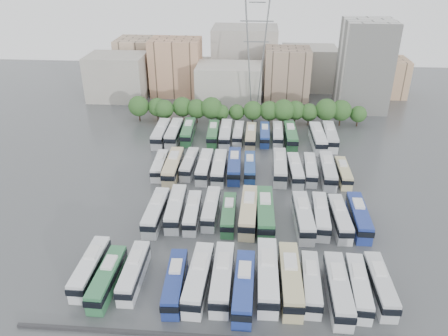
# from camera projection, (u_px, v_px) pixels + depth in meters

# --- Properties ---
(ground) EXTENTS (220.00, 220.00, 0.00)m
(ground) POSITION_uv_depth(u_px,v_px,m) (240.00, 203.00, 85.31)
(ground) COLOR #424447
(ground) RESTS_ON ground
(tree_line) EXTENTS (66.12, 7.53, 7.71)m
(tree_line) POSITION_uv_depth(u_px,v_px,m) (245.00, 110.00, 120.64)
(tree_line) COLOR black
(tree_line) RESTS_ON ground
(city_buildings) EXTENTS (102.00, 35.00, 20.00)m
(city_buildings) POSITION_uv_depth(u_px,v_px,m) (227.00, 68.00, 145.76)
(city_buildings) COLOR #9E998E
(city_buildings) RESTS_ON ground
(apartment_tower) EXTENTS (14.00, 14.00, 26.00)m
(apartment_tower) POSITION_uv_depth(u_px,v_px,m) (364.00, 66.00, 128.32)
(apartment_tower) COLOR silver
(apartment_tower) RESTS_ON ground
(electricity_pylon) EXTENTS (9.00, 6.91, 33.83)m
(electricity_pylon) POSITION_uv_depth(u_px,v_px,m) (256.00, 51.00, 120.80)
(electricity_pylon) COLOR slate
(electricity_pylon) RESTS_ON ground
(bus_r0_s0) EXTENTS (2.77, 12.01, 3.76)m
(bus_r0_s0) POSITION_uv_depth(u_px,v_px,m) (91.00, 267.00, 65.74)
(bus_r0_s0) COLOR silver
(bus_r0_s0) RESTS_ON ground
(bus_r0_s1) EXTENTS (2.86, 11.86, 3.70)m
(bus_r0_s1) POSITION_uv_depth(u_px,v_px,m) (107.00, 278.00, 63.75)
(bus_r0_s1) COLOR #307145
(bus_r0_s1) RESTS_ON ground
(bus_r0_s2) EXTENTS (2.57, 11.57, 3.63)m
(bus_r0_s2) POSITION_uv_depth(u_px,v_px,m) (134.00, 272.00, 65.00)
(bus_r0_s2) COLOR silver
(bus_r0_s2) RESTS_ON ground
(bus_r0_s4) EXTENTS (3.12, 11.89, 3.70)m
(bus_r0_s4) POSITION_uv_depth(u_px,v_px,m) (175.00, 282.00, 62.98)
(bus_r0_s4) COLOR navy
(bus_r0_s4) RESTS_ON ground
(bus_r0_s5) EXTENTS (3.38, 13.12, 4.08)m
(bus_r0_s5) POSITION_uv_depth(u_px,v_px,m) (199.00, 278.00, 63.44)
(bus_r0_s5) COLOR silver
(bus_r0_s5) RESTS_ON ground
(bus_r0_s6) EXTENTS (2.86, 12.95, 4.06)m
(bus_r0_s6) POSITION_uv_depth(u_px,v_px,m) (222.00, 277.00, 63.59)
(bus_r0_s6) COLOR silver
(bus_r0_s6) RESTS_ON ground
(bus_r0_s7) EXTENTS (3.00, 12.83, 4.01)m
(bus_r0_s7) POSITION_uv_depth(u_px,v_px,m) (244.00, 287.00, 61.88)
(bus_r0_s7) COLOR navy
(bus_r0_s7) RESTS_ON ground
(bus_r0_s8) EXTENTS (3.10, 13.72, 4.30)m
(bus_r0_s8) POSITION_uv_depth(u_px,v_px,m) (267.00, 275.00, 63.85)
(bus_r0_s8) COLOR silver
(bus_r0_s8) RESTS_ON ground
(bus_r0_s9) EXTENTS (3.10, 13.38, 4.19)m
(bus_r0_s9) POSITION_uv_depth(u_px,v_px,m) (290.00, 279.00, 63.19)
(bus_r0_s9) COLOR tan
(bus_r0_s9) RESTS_ON ground
(bus_r0_s10) EXTENTS (2.88, 11.46, 3.57)m
(bus_r0_s10) POSITION_uv_depth(u_px,v_px,m) (311.00, 283.00, 62.92)
(bus_r0_s10) COLOR silver
(bus_r0_s10) RESTS_ON ground
(bus_r0_s11) EXTENTS (2.90, 12.83, 4.02)m
(bus_r0_s11) POSITION_uv_depth(u_px,v_px,m) (338.00, 289.00, 61.53)
(bus_r0_s11) COLOR silver
(bus_r0_s11) RESTS_ON ground
(bus_r0_s12) EXTENTS (3.12, 11.73, 3.65)m
(bus_r0_s12) POSITION_uv_depth(u_px,v_px,m) (358.00, 286.00, 62.19)
(bus_r0_s12) COLOR silver
(bus_r0_s12) RESTS_ON ground
(bus_r0_s13) EXTENTS (2.71, 11.65, 3.64)m
(bus_r0_s13) POSITION_uv_depth(u_px,v_px,m) (380.00, 285.00, 62.54)
(bus_r0_s13) COLOR silver
(bus_r0_s13) RESTS_ON ground
(bus_r1_s2) EXTENTS (2.88, 12.50, 3.91)m
(bus_r1_s2) POSITION_uv_depth(u_px,v_px,m) (156.00, 212.00, 79.23)
(bus_r1_s2) COLOR silver
(bus_r1_s2) RESTS_ON ground
(bus_r1_s3) EXTENTS (3.16, 12.51, 3.90)m
(bus_r1_s3) POSITION_uv_depth(u_px,v_px,m) (176.00, 208.00, 80.31)
(bus_r1_s3) COLOR silver
(bus_r1_s3) RESTS_ON ground
(bus_r1_s4) EXTENTS (2.75, 11.23, 3.50)m
(bus_r1_s4) POSITION_uv_depth(u_px,v_px,m) (192.00, 212.00, 79.43)
(bus_r1_s4) COLOR white
(bus_r1_s4) RESTS_ON ground
(bus_r1_s5) EXTENTS (2.65, 11.49, 3.60)m
(bus_r1_s5) POSITION_uv_depth(u_px,v_px,m) (211.00, 208.00, 80.56)
(bus_r1_s5) COLOR silver
(bus_r1_s5) RESTS_ON ground
(bus_r1_s6) EXTENTS (2.51, 11.08, 3.47)m
(bus_r1_s6) POSITION_uv_depth(u_px,v_px,m) (229.00, 214.00, 78.92)
(bus_r1_s6) COLOR #2C683B
(bus_r1_s6) RESTS_ON ground
(bus_r1_s7) EXTENTS (3.33, 13.49, 4.21)m
(bus_r1_s7) POSITION_uv_depth(u_px,v_px,m) (249.00, 211.00, 79.09)
(bus_r1_s7) COLOR #CEBC8E
(bus_r1_s7) RESTS_ON ground
(bus_r1_s8) EXTENTS (3.27, 13.70, 4.28)m
(bus_r1_s8) POSITION_uv_depth(u_px,v_px,m) (265.00, 212.00, 78.64)
(bus_r1_s8) COLOR #2D693D
(bus_r1_s8) RESTS_ON ground
(bus_r1_s10) EXTENTS (3.33, 12.90, 4.01)m
(bus_r1_s10) POSITION_uv_depth(u_px,v_px,m) (303.00, 216.00, 77.73)
(bus_r1_s10) COLOR silver
(bus_r1_s10) RESTS_ON ground
(bus_r1_s11) EXTENTS (3.09, 12.04, 3.75)m
(bus_r1_s11) POSITION_uv_depth(u_px,v_px,m) (321.00, 215.00, 78.26)
(bus_r1_s11) COLOR silver
(bus_r1_s11) RESTS_ON ground
(bus_r1_s12) EXTENTS (2.98, 12.01, 3.74)m
(bus_r1_s12) POSITION_uv_depth(u_px,v_px,m) (340.00, 218.00, 77.56)
(bus_r1_s12) COLOR silver
(bus_r1_s12) RESTS_ON ground
(bus_r1_s13) EXTENTS (2.84, 12.49, 3.91)m
(bus_r1_s13) POSITION_uv_depth(u_px,v_px,m) (359.00, 216.00, 77.81)
(bus_r1_s13) COLOR navy
(bus_r1_s13) RESTS_ON ground
(bus_r2_s1) EXTENTS (2.77, 10.97, 3.42)m
(bus_r2_s1) POSITION_uv_depth(u_px,v_px,m) (160.00, 165.00, 96.22)
(bus_r2_s1) COLOR white
(bus_r2_s1) RESTS_ON ground
(bus_r2_s2) EXTENTS (3.01, 13.26, 4.15)m
(bus_r2_s2) POSITION_uv_depth(u_px,v_px,m) (173.00, 166.00, 95.04)
(bus_r2_s2) COLOR beige
(bus_r2_s2) RESTS_ON ground
(bus_r2_s3) EXTENTS (3.00, 11.55, 3.59)m
(bus_r2_s3) POSITION_uv_depth(u_px,v_px,m) (190.00, 164.00, 96.72)
(bus_r2_s3) COLOR silver
(bus_r2_s3) RESTS_ON ground
(bus_r2_s4) EXTENTS (2.82, 12.23, 3.83)m
(bus_r2_s4) POSITION_uv_depth(u_px,v_px,m) (205.00, 166.00, 95.31)
(bus_r2_s4) COLOR silver
(bus_r2_s4) RESTS_ON ground
(bus_r2_s5) EXTENTS (2.78, 12.49, 3.91)m
(bus_r2_s5) POSITION_uv_depth(u_px,v_px,m) (219.00, 167.00, 94.73)
(bus_r2_s5) COLOR silver
(bus_r2_s5) RESTS_ON ground
(bus_r2_s6) EXTENTS (3.16, 12.73, 3.97)m
(bus_r2_s6) POSITION_uv_depth(u_px,v_px,m) (234.00, 165.00, 95.53)
(bus_r2_s6) COLOR navy
(bus_r2_s6) RESTS_ON ground
(bus_r2_s7) EXTENTS (2.66, 11.11, 3.47)m
(bus_r2_s7) POSITION_uv_depth(u_px,v_px,m) (250.00, 167.00, 95.41)
(bus_r2_s7) COLOR navy
(bus_r2_s7) RESTS_ON ground
(bus_r2_s9) EXTENTS (3.02, 13.02, 4.07)m
(bus_r2_s9) POSITION_uv_depth(u_px,v_px,m) (280.00, 167.00, 94.89)
(bus_r2_s9) COLOR silver
(bus_r2_s9) RESTS_ON ground
(bus_r2_s10) EXTENTS (3.15, 11.91, 3.70)m
(bus_r2_s10) POSITION_uv_depth(u_px,v_px,m) (295.00, 170.00, 93.95)
(bus_r2_s10) COLOR silver
(bus_r2_s10) RESTS_ON ground
(bus_r2_s11) EXTENTS (2.90, 11.42, 3.56)m
(bus_r2_s11) POSITION_uv_depth(u_px,v_px,m) (310.00, 169.00, 94.42)
(bus_r2_s11) COLOR silver
(bus_r2_s11) RESTS_ON ground
(bus_r2_s12) EXTENTS (3.15, 12.92, 4.03)m
(bus_r2_s12) POSITION_uv_depth(u_px,v_px,m) (328.00, 170.00, 93.45)
(bus_r2_s12) COLOR silver
(bus_r2_s12) RESTS_ON ground
(bus_r2_s13) EXTENTS (2.40, 10.79, 3.38)m
(bus_r2_s13) POSITION_uv_depth(u_px,v_px,m) (343.00, 172.00, 93.22)
(bus_r2_s13) COLOR #C9BD8A
(bus_r2_s13) RESTS_ON ground
(bus_r3_s0) EXTENTS (3.08, 13.25, 4.14)m
(bus_r3_s0) POSITION_uv_depth(u_px,v_px,m) (161.00, 133.00, 111.42)
(bus_r3_s0) COLOR silver
(bus_r3_s0) RESTS_ON ground
(bus_r3_s1) EXTENTS (2.94, 13.19, 4.13)m
(bus_r3_s1) POSITION_uv_depth(u_px,v_px,m) (174.00, 133.00, 111.61)
(bus_r3_s1) COLOR silver
(bus_r3_s1) RESTS_ON ground
(bus_r3_s2) EXTENTS (3.14, 12.54, 3.91)m
(bus_r3_s2) POSITION_uv_depth(u_px,v_px,m) (188.00, 131.00, 112.66)
(bus_r3_s2) COLOR #2F6D3F
(bus_r3_s2) RESTS_ON ground
(bus_r3_s4) EXTENTS (3.02, 12.05, 3.76)m
(bus_r3_s4) POSITION_uv_depth(u_px,v_px,m) (213.00, 133.00, 111.72)
(bus_r3_s4) COLOR #2C6839
(bus_r3_s4) RESTS_ON ground
(bus_r3_s5) EXTENTS (2.97, 12.85, 4.02)m
(bus_r3_s5) POSITION_uv_depth(u_px,v_px,m) (226.00, 134.00, 111.29)
(bus_r3_s5) COLOR silver
(bus_r3_s5) RESTS_ON ground
(bus_r3_s6) EXTENTS (2.61, 11.09, 3.47)m
(bus_r3_s6) POSITION_uv_depth(u_px,v_px,m) (238.00, 133.00, 112.15)
(bus_r3_s6) COLOR silver
(bus_r3_s6) RESTS_ON ground
(bus_r3_s7) EXTENTS (2.73, 11.82, 3.70)m
(bus_r3_s7) POSITION_uv_depth(u_px,v_px,m) (251.00, 136.00, 110.40)
(bus_r3_s7) COLOR tan
(bus_r3_s7) RESTS_ON ground
(bus_r3_s8) EXTENTS (2.46, 11.09, 3.48)m
(bus_r3_s8) POSITION_uv_depth(u_px,v_px,m) (265.00, 134.00, 111.55)
(bus_r3_s8) COLOR navy
(bus_r3_s8) RESTS_ON ground
(bus_r3_s9) EXTENTS (2.69, 11.51, 3.60)m
(bus_r3_s9) POSITION_uv_depth(u_px,v_px,m) (278.00, 134.00, 111.52)
(bus_r3_s9) COLOR silver
(bus_r3_s9) RESTS_ON ground
(bus_r3_s10) EXTENTS (3.03, 12.76, 3.99)m
(bus_r3_s10) POSITION_uv_depth(u_px,v_px,m) (291.00, 135.00, 110.31)
(bus_r3_s10) COLOR #2D693B
(bus_r3_s10) RESTS_ON ground
(bus_r3_s12) EXTENTS (3.31, 13.55, 4.23)m
(bus_r3_s12) POSITION_uv_depth(u_px,v_px,m) (318.00, 138.00, 108.76)
(bus_r3_s12) COLOR silver
(bus_r3_s12) RESTS_ON ground
(bus_r3_s13) EXTENTS (3.26, 13.25, 4.13)m
(bus_r3_s13) POSITION_uv_depth(u_px,v_px,m) (330.00, 136.00, 109.73)
(bus_r3_s13) COLOR silver
(bus_r3_s13) RESTS_ON ground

